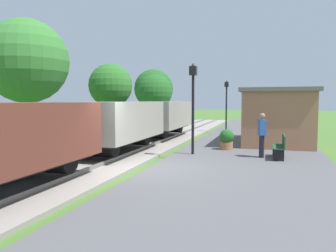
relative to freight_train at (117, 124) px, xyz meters
name	(u,v)px	position (x,y,z in m)	size (l,w,h in m)	color
ground_plane	(141,175)	(2.40, -3.32, -1.40)	(160.00, 160.00, 0.00)	#47702D
platform_slab	(241,178)	(5.60, -3.32, -1.27)	(6.00, 60.00, 0.25)	#565659
track_ballast	(76,169)	(0.00, -3.32, -1.34)	(3.80, 60.00, 0.12)	gray
rail_near	(95,167)	(0.72, -3.32, -1.21)	(0.07, 60.00, 0.14)	slate
rail_far	(58,164)	(-0.72, -3.32, -1.21)	(0.07, 60.00, 0.14)	slate
freight_train	(117,124)	(0.00, 0.00, 0.00)	(2.50, 19.40, 2.12)	brown
station_hut	(277,116)	(6.80, 4.75, 0.26)	(3.50, 5.80, 2.78)	#9E6B4C
bench_near_hut	(280,146)	(6.81, -0.16, -0.68)	(0.42, 1.50, 0.91)	#1E4C2D
bench_down_platform	(274,127)	(6.81, 9.53, -0.68)	(0.42, 1.50, 0.91)	#1E4C2D
person_waiting	(262,133)	(6.13, -0.12, -0.21)	(0.34, 0.43, 1.71)	black
potted_planter	(227,139)	(4.61, 1.56, -0.67)	(0.64, 0.64, 0.92)	#9E6642
lamp_post_near	(193,92)	(3.42, -0.12, 1.41)	(0.28, 0.28, 3.70)	black
lamp_post_far	(226,96)	(3.42, 11.55, 1.41)	(0.28, 0.28, 3.70)	black
tree_trackside_mid	(26,61)	(-5.47, 0.93, 3.03)	(4.26, 4.26, 6.57)	#4C3823
tree_trackside_far	(111,86)	(-3.85, 7.14, 2.05)	(2.96, 2.96, 4.94)	#4C3823
tree_field_left	(155,92)	(-3.56, 15.41, 1.81)	(3.25, 3.25, 4.85)	#4C3823
tree_field_distant	(154,89)	(-5.98, 22.13, 2.37)	(4.40, 4.40, 5.97)	#4C3823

